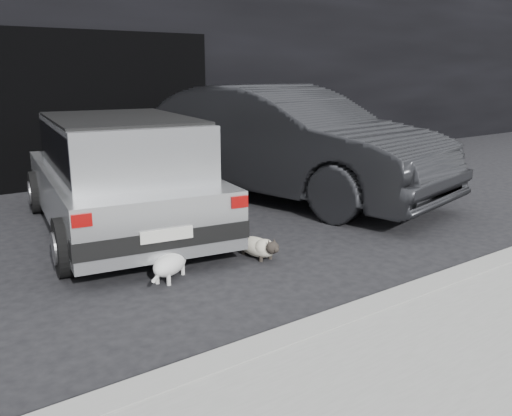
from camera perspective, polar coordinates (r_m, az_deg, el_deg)
ground at (r=6.19m, az=-10.19°, el=-4.24°), size 80.00×80.00×0.00m
building_facade at (r=11.86m, az=-19.54°, el=16.24°), size 34.00×4.00×5.00m
garage_opening at (r=9.97m, az=-15.53°, el=10.11°), size 4.00×0.10×2.60m
curb at (r=4.82m, az=15.14°, el=-9.27°), size 18.00×0.25×0.12m
silver_hatchback at (r=6.78m, az=-14.16°, el=3.95°), size 2.38×4.08×1.42m
second_car at (r=8.47m, az=2.93°, el=6.96°), size 2.95×5.51×1.72m
cat_siamese at (r=5.78m, az=0.37°, el=-4.14°), size 0.28×0.76×0.26m
cat_white at (r=5.28m, az=-8.88°, el=-5.60°), size 0.60×0.51×0.34m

